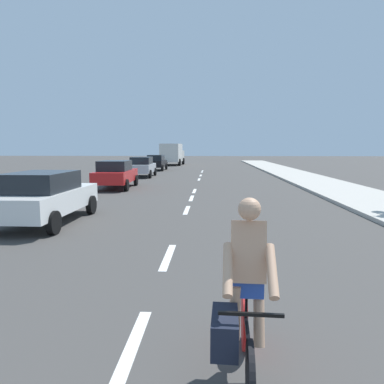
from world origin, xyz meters
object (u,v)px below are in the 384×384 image
Objects in this scene: cyclist at (243,299)px; parked_car_white at (44,196)px; parked_car_black at (156,162)px; parked_car_red at (116,174)px; delivery_truck at (172,154)px; parked_car_silver at (142,166)px.

parked_car_white is at bearing -50.03° from cyclist.
parked_car_red is at bearing -88.31° from parked_car_black.
parked_car_red is 1.08× the size of parked_car_black.
cyclist is at bearing -80.10° from delivery_truck.
parked_car_black is at bearing -89.52° from delivery_truck.
parked_car_red and parked_car_black have the same top height.
delivery_truck is (-5.53, 43.28, 0.67)m from cyclist.
parked_car_black is at bearing 88.58° from parked_car_red.
parked_car_red is (-0.35, 9.29, -0.00)m from parked_car_white.
parked_car_black is 10.99m from delivery_truck.
parked_car_silver is 19.02m from delivery_truck.
delivery_truck reaches higher than parked_car_silver.
cyclist is 0.45× the size of parked_car_silver.
parked_car_silver is at bearing -88.10° from parked_car_black.
cyclist reaches higher than parked_car_white.
parked_car_red is at bearing -68.10° from cyclist.
cyclist is 0.43× the size of parked_car_red.
parked_car_white is 0.68× the size of delivery_truck.
cyclist is 0.42× the size of parked_car_white.
cyclist is 8.87m from parked_car_white.
delivery_truck is at bearing 90.17° from parked_car_white.
parked_car_red is at bearing -87.83° from delivery_truck.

